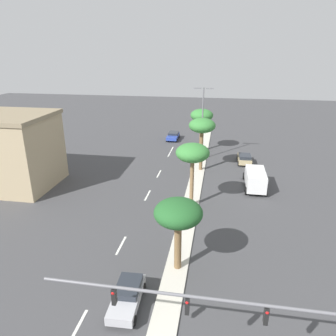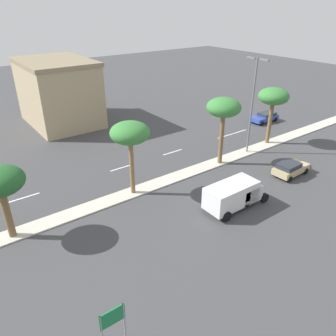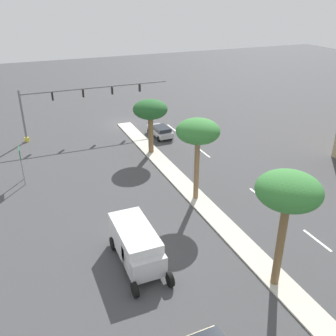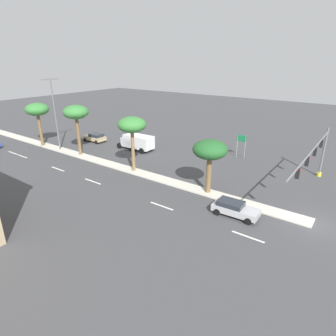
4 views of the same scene
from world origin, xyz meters
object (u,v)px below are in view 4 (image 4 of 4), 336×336
(palm_tree_trailing, at_px, (210,151))
(palm_tree_far, at_px, (132,126))
(sedan_tan_right, at_px, (95,137))
(sedan_silver_front, at_px, (234,208))
(box_truck, at_px, (137,142))
(traffic_signal_gantry, at_px, (317,156))
(directional_road_sign, at_px, (241,142))
(palm_tree_rear, at_px, (37,110))
(palm_tree_leading, at_px, (76,113))
(street_lamp_center, at_px, (54,110))

(palm_tree_trailing, bearing_deg, palm_tree_far, 90.02)
(palm_tree_trailing, relative_size, sedan_tan_right, 1.40)
(sedan_silver_front, distance_m, box_truck, 23.54)
(traffic_signal_gantry, distance_m, palm_tree_trailing, 11.48)
(directional_road_sign, distance_m, palm_tree_rear, 32.61)
(directional_road_sign, height_order, palm_tree_rear, palm_tree_rear)
(palm_tree_leading, relative_size, box_truck, 1.21)
(palm_tree_rear, xyz_separation_m, box_truck, (7.73, -14.26, -4.64))
(palm_tree_far, xyz_separation_m, box_truck, (7.30, 6.03, -4.70))
(traffic_signal_gantry, bearing_deg, box_truck, 89.62)
(directional_road_sign, distance_m, palm_tree_far, 16.55)
(directional_road_sign, distance_m, sedan_silver_front, 17.43)
(street_lamp_center, xyz_separation_m, sedan_silver_front, (-2.78, -31.21, -5.71))
(sedan_tan_right, bearing_deg, directional_road_sign, -74.28)
(palm_tree_far, relative_size, box_truck, 1.15)
(palm_tree_leading, xyz_separation_m, sedan_silver_front, (-3.06, -26.39, -5.62))
(palm_tree_rear, bearing_deg, palm_tree_leading, -85.86)
(traffic_signal_gantry, height_order, palm_tree_rear, palm_tree_rear)
(directional_road_sign, height_order, palm_tree_leading, palm_tree_leading)
(street_lamp_center, bearing_deg, palm_tree_leading, -86.75)
(directional_road_sign, height_order, box_truck, directional_road_sign)
(directional_road_sign, bearing_deg, street_lamp_center, 118.20)
(palm_tree_trailing, xyz_separation_m, sedan_silver_front, (-2.83, -4.32, -4.10))
(palm_tree_far, distance_m, sedan_silver_front, 16.36)
(sedan_silver_front, relative_size, sedan_tan_right, 1.04)
(sedan_tan_right, bearing_deg, street_lamp_center, 173.19)
(directional_road_sign, xyz_separation_m, sedan_tan_right, (-6.83, 24.25, -1.67))
(traffic_signal_gantry, distance_m, street_lamp_center, 36.66)
(sedan_tan_right, bearing_deg, palm_tree_far, -113.33)
(traffic_signal_gantry, xyz_separation_m, directional_road_sign, (6.26, 10.84, -1.69))
(street_lamp_center, xyz_separation_m, sedan_tan_right, (6.60, -0.79, -5.67))
(palm_tree_leading, distance_m, sedan_silver_front, 27.15)
(palm_tree_far, height_order, sedan_silver_front, palm_tree_far)
(traffic_signal_gantry, relative_size, street_lamp_center, 1.66)
(palm_tree_far, distance_m, palm_tree_leading, 11.18)
(traffic_signal_gantry, relative_size, palm_tree_leading, 2.45)
(palm_tree_leading, bearing_deg, palm_tree_far, -91.19)
(palm_tree_far, relative_size, street_lamp_center, 0.64)
(palm_tree_trailing, bearing_deg, sedan_silver_front, -123.22)
(directional_road_sign, bearing_deg, sedan_tan_right, 105.72)
(traffic_signal_gantry, height_order, box_truck, traffic_signal_gantry)
(street_lamp_center, bearing_deg, sedan_tan_right, -6.81)
(traffic_signal_gantry, bearing_deg, palm_tree_rear, 100.65)
(traffic_signal_gantry, height_order, palm_tree_leading, palm_tree_leading)
(palm_tree_rear, bearing_deg, sedan_tan_right, -35.98)
(directional_road_sign, relative_size, palm_tree_trailing, 0.58)
(sedan_tan_right, bearing_deg, palm_tree_trailing, -104.10)
(box_truck, bearing_deg, palm_tree_far, -140.45)
(directional_road_sign, distance_m, palm_tree_leading, 24.43)
(directional_road_sign, bearing_deg, palm_tree_leading, 123.05)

